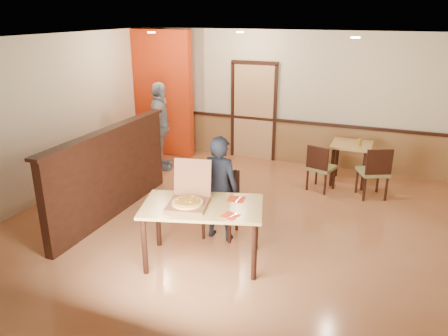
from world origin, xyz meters
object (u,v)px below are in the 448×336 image
object	(u,v)px
main_table	(202,213)
diner	(220,188)
passerby	(160,127)
side_table	(351,153)
diner_chair	(222,200)
side_chair_left	(320,166)
condiment	(360,142)
pizza_box	(189,200)
side_chair_right	(375,171)

from	to	relation	value
main_table	diner	size ratio (longest dim) A/B	1.10
passerby	side_table	bearing A→B (deg)	-102.21
diner_chair	passerby	bearing A→B (deg)	130.69
side_chair_left	side_table	world-z (taller)	side_chair_left
main_table	diner	xyz separation A→B (m)	(-0.04, 0.69, 0.07)
main_table	side_table	world-z (taller)	main_table
diner_chair	passerby	size ratio (longest dim) A/B	0.53
passerby	condiment	xyz separation A→B (m)	(3.93, 0.55, -0.06)
diner_chair	pizza_box	xyz separation A→B (m)	(-0.10, -0.89, 0.35)
side_chair_right	passerby	bearing A→B (deg)	-24.62
diner_chair	side_table	bearing A→B (deg)	55.95
side_table	side_chair_left	bearing A→B (deg)	-127.44
side_table	diner	xyz separation A→B (m)	(-1.51, -2.94, 0.17)
side_chair_right	condiment	size ratio (longest dim) A/B	7.01
side_chair_left	condiment	bearing A→B (deg)	-121.47
side_chair_right	side_table	size ratio (longest dim) A/B	1.21
main_table	diner	distance (m)	0.70
side_chair_left	condiment	distance (m)	0.90
pizza_box	side_chair_left	bearing A→B (deg)	57.13
side_table	diner	bearing A→B (deg)	-117.21
diner_chair	side_table	size ratio (longest dim) A/B	1.24
side_chair_left	condiment	size ratio (longest dim) A/B	6.46
diner_chair	passerby	world-z (taller)	passerby
diner	condiment	size ratio (longest dim) A/B	11.38
main_table	passerby	size ratio (longest dim) A/B	0.94
pizza_box	passerby	bearing A→B (deg)	112.99
side_chair_left	side_chair_right	distance (m)	0.95
side_table	pizza_box	xyz separation A→B (m)	(-1.64, -3.68, 0.28)
side_chair_right	condiment	distance (m)	0.72
passerby	condiment	size ratio (longest dim) A/B	13.37
diner_chair	pizza_box	distance (m)	0.96
diner	side_chair_left	bearing A→B (deg)	-111.96
pizza_box	side_table	bearing A→B (deg)	54.00
diner_chair	side_chair_left	xyz separation A→B (m)	(1.07, 2.18, -0.05)
main_table	passerby	distance (m)	3.81
diner_chair	condiment	size ratio (longest dim) A/B	7.15
diner_chair	side_table	xyz separation A→B (m)	(1.54, 2.79, 0.08)
diner_chair	condiment	xyz separation A→B (m)	(1.69, 2.72, 0.32)
diner_chair	pizza_box	size ratio (longest dim) A/B	1.44
passerby	pizza_box	size ratio (longest dim) A/B	2.70
diner_chair	side_chair_right	world-z (taller)	diner_chair
diner_chair	diner	distance (m)	0.29
side_chair_left	diner_chair	bearing A→B (deg)	80.73
side_chair_left	side_chair_right	world-z (taller)	side_chair_right
passerby	pizza_box	distance (m)	3.74
main_table	side_chair_left	size ratio (longest dim) A/B	1.95
diner	passerby	distance (m)	3.25
side_chair_left	diner	world-z (taller)	diner
side_chair_left	diner	size ratio (longest dim) A/B	0.57
pizza_box	condiment	world-z (taller)	pizza_box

